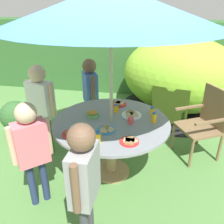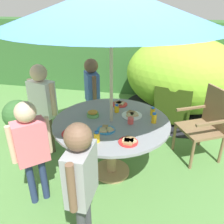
{
  "view_description": "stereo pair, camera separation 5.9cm",
  "coord_description": "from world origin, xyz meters",
  "views": [
    {
      "loc": [
        0.44,
        -2.31,
        2.0
      ],
      "look_at": [
        0.01,
        -0.03,
        0.87
      ],
      "focal_mm": 37.17,
      "sensor_mm": 36.0,
      "label": 1
    },
    {
      "loc": [
        0.49,
        -2.3,
        2.0
      ],
      "look_at": [
        0.01,
        -0.03,
        0.87
      ],
      "focal_mm": 37.17,
      "sensor_mm": 36.0,
      "label": 2
    }
  ],
  "objects": [
    {
      "name": "juice_bottle_far_left",
      "position": [
        0.45,
        0.25,
        0.79
      ],
      "size": [
        0.06,
        0.06,
        0.1
      ],
      "color": "yellow",
      "rests_on": "garden_table"
    },
    {
      "name": "patio_umbrella",
      "position": [
        0.0,
        0.0,
        1.95
      ],
      "size": [
        2.13,
        2.13,
        2.13
      ],
      "color": "#B7AD8C",
      "rests_on": "ground_plane"
    },
    {
      "name": "potted_plant",
      "position": [
        -1.61,
        0.55,
        0.33
      ],
      "size": [
        0.46,
        0.46,
        0.62
      ],
      "color": "brown",
      "rests_on": "ground_plane"
    },
    {
      "name": "plate_back_edge",
      "position": [
        -0.34,
        -0.37,
        0.75
      ],
      "size": [
        0.22,
        0.22,
        0.03
      ],
      "color": "red",
      "rests_on": "garden_table"
    },
    {
      "name": "child_in_blue_shirt",
      "position": [
        -0.5,
        0.91,
        0.79
      ],
      "size": [
        0.31,
        0.37,
        1.23
      ],
      "rotation": [
        0.0,
        0.0,
        -1.07
      ],
      "color": "navy",
      "rests_on": "ground_plane"
    },
    {
      "name": "dome_tent",
      "position": [
        0.93,
        2.12,
        0.7
      ],
      "size": [
        2.67,
        2.67,
        1.43
      ],
      "rotation": [
        0.0,
        0.0,
        -0.23
      ],
      "color": "#8CC633",
      "rests_on": "ground_plane"
    },
    {
      "name": "cup_near",
      "position": [
        0.22,
        -0.01,
        0.78
      ],
      "size": [
        0.07,
        0.07,
        0.07
      ],
      "primitive_type": "cylinder",
      "color": "#E04C47",
      "rests_on": "garden_table"
    },
    {
      "name": "plate_center_front",
      "position": [
        0.21,
        0.18,
        0.75
      ],
      "size": [
        0.25,
        0.25,
        0.03
      ],
      "color": "white",
      "rests_on": "garden_table"
    },
    {
      "name": "plate_mid_left",
      "position": [
        0.01,
        0.47,
        0.75
      ],
      "size": [
        0.21,
        0.21,
        0.03
      ],
      "color": "red",
      "rests_on": "garden_table"
    },
    {
      "name": "plate_front_edge",
      "position": [
        -0.01,
        -0.23,
        0.75
      ],
      "size": [
        0.2,
        0.2,
        0.03
      ],
      "color": "#338CD8",
      "rests_on": "garden_table"
    },
    {
      "name": "child_in_white_shirt",
      "position": [
        -1.0,
        0.28,
        0.82
      ],
      "size": [
        0.42,
        0.27,
        1.28
      ],
      "rotation": [
        0.0,
        0.0,
        -0.27
      ],
      "color": "brown",
      "rests_on": "ground_plane"
    },
    {
      "name": "child_in_pink_shirt",
      "position": [
        -0.67,
        -0.61,
        0.75
      ],
      "size": [
        0.34,
        0.33,
        1.18
      ],
      "rotation": [
        0.0,
        0.0,
        0.73
      ],
      "color": "navy",
      "rests_on": "ground_plane"
    },
    {
      "name": "juice_bottle_far_right",
      "position": [
        0.02,
        0.24,
        0.79
      ],
      "size": [
        0.06,
        0.06,
        0.1
      ],
      "color": "yellow",
      "rests_on": "garden_table"
    },
    {
      "name": "wooden_chair",
      "position": [
        1.17,
        0.63,
        0.54
      ],
      "size": [
        0.66,
        0.66,
        0.98
      ],
      "rotation": [
        0.0,
        0.0,
        -1.08
      ],
      "color": "brown",
      "rests_on": "ground_plane"
    },
    {
      "name": "garden_table",
      "position": [
        0.0,
        0.0,
        0.61
      ],
      "size": [
        1.35,
        1.35,
        0.74
      ],
      "color": "tan",
      "rests_on": "ground_plane"
    },
    {
      "name": "ground_plane",
      "position": [
        0.0,
        0.0,
        -0.01
      ],
      "size": [
        10.0,
        10.0,
        0.02
      ],
      "primitive_type": "cube",
      "color": "#548442"
    },
    {
      "name": "snack_bowl",
      "position": [
        -0.24,
        0.07,
        0.77
      ],
      "size": [
        0.14,
        0.14,
        0.07
      ],
      "color": "#66B259",
      "rests_on": "garden_table"
    },
    {
      "name": "juice_bottle_near_right",
      "position": [
        -0.05,
        -0.45,
        0.79
      ],
      "size": [
        0.06,
        0.06,
        0.12
      ],
      "color": "yellow",
      "rests_on": "garden_table"
    },
    {
      "name": "hedge_backdrop",
      "position": [
        0.0,
        3.09,
        0.8
      ],
      "size": [
        9.0,
        0.7,
        1.6
      ],
      "primitive_type": "cube",
      "color": "#33602D",
      "rests_on": "ground_plane"
    },
    {
      "name": "child_in_grey_shirt",
      "position": [
        -0.03,
        -0.98,
        0.78
      ],
      "size": [
        0.21,
        0.42,
        1.23
      ],
      "rotation": [
        0.0,
        0.0,
        1.54
      ],
      "color": "#3F3F47",
      "rests_on": "ground_plane"
    },
    {
      "name": "juice_bottle_center_back",
      "position": [
        0.48,
        0.06,
        0.8
      ],
      "size": [
        0.06,
        0.06,
        0.12
      ],
      "color": "yellow",
      "rests_on": "garden_table"
    },
    {
      "name": "plate_near_left",
      "position": [
        0.26,
        -0.4,
        0.76
      ],
      "size": [
        0.19,
        0.19,
        0.03
      ],
      "color": "red",
      "rests_on": "garden_table"
    }
  ]
}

